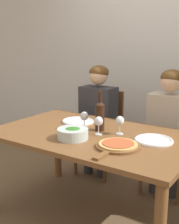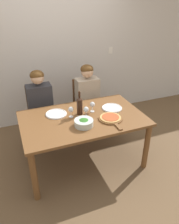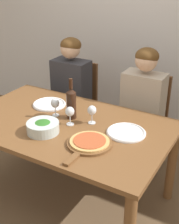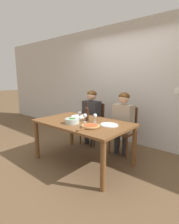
# 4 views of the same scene
# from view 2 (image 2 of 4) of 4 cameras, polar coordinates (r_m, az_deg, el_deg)

# --- Properties ---
(ground_plane) EXTENTS (40.00, 40.00, 0.00)m
(ground_plane) POSITION_cam_2_polar(r_m,az_deg,el_deg) (3.38, -1.58, -12.44)
(ground_plane) COLOR brown
(back_wall) EXTENTS (10.00, 0.06, 2.70)m
(back_wall) POSITION_cam_2_polar(r_m,az_deg,el_deg) (4.05, -9.22, 15.80)
(back_wall) COLOR silver
(back_wall) RESTS_ON ground
(dining_table) EXTENTS (1.65, 1.02, 0.75)m
(dining_table) POSITION_cam_2_polar(r_m,az_deg,el_deg) (3.00, -1.74, -3.03)
(dining_table) COLOR brown
(dining_table) RESTS_ON ground
(chair_left) EXTENTS (0.42, 0.42, 0.93)m
(chair_left) POSITION_cam_2_polar(r_m,az_deg,el_deg) (3.71, -12.69, 0.22)
(chair_left) COLOR brown
(chair_left) RESTS_ON ground
(chair_right) EXTENTS (0.42, 0.42, 0.93)m
(chair_right) POSITION_cam_2_polar(r_m,az_deg,el_deg) (3.88, -1.08, 2.26)
(chair_right) COLOR brown
(chair_right) RESTS_ON ground
(person_woman) EXTENTS (0.47, 0.51, 1.22)m
(person_woman) POSITION_cam_2_polar(r_m,az_deg,el_deg) (3.51, -12.77, 2.84)
(person_woman) COLOR #28282D
(person_woman) RESTS_ON ground
(person_man) EXTENTS (0.47, 0.51, 1.22)m
(person_man) POSITION_cam_2_polar(r_m,az_deg,el_deg) (3.69, -0.49, 4.87)
(person_man) COLOR #28282D
(person_man) RESTS_ON ground
(wine_bottle) EXTENTS (0.08, 0.08, 0.34)m
(wine_bottle) POSITION_cam_2_polar(r_m,az_deg,el_deg) (2.97, -2.60, 1.75)
(wine_bottle) COLOR black
(wine_bottle) RESTS_ON dining_table
(broccoli_bowl) EXTENTS (0.24, 0.24, 0.09)m
(broccoli_bowl) POSITION_cam_2_polar(r_m,az_deg,el_deg) (2.74, -1.50, -2.82)
(broccoli_bowl) COLOR silver
(broccoli_bowl) RESTS_ON dining_table
(dinner_plate_left) EXTENTS (0.29, 0.29, 0.02)m
(dinner_plate_left) POSITION_cam_2_polar(r_m,az_deg,el_deg) (3.05, -8.70, -0.47)
(dinner_plate_left) COLOR white
(dinner_plate_left) RESTS_ON dining_table
(dinner_plate_right) EXTENTS (0.29, 0.29, 0.02)m
(dinner_plate_right) POSITION_cam_2_polar(r_m,az_deg,el_deg) (3.19, 5.88, 1.09)
(dinner_plate_right) COLOR white
(dinner_plate_right) RESTS_ON dining_table
(pizza_on_board) EXTENTS (0.32, 0.46, 0.04)m
(pizza_on_board) POSITION_cam_2_polar(r_m,az_deg,el_deg) (2.91, 5.55, -1.64)
(pizza_on_board) COLOR brown
(pizza_on_board) RESTS_ON dining_table
(wine_glass_left) EXTENTS (0.07, 0.07, 0.15)m
(wine_glass_left) POSITION_cam_2_polar(r_m,az_deg,el_deg) (2.92, -4.89, 0.51)
(wine_glass_left) COLOR silver
(wine_glass_left) RESTS_ON dining_table
(wine_glass_right) EXTENTS (0.07, 0.07, 0.15)m
(wine_glass_right) POSITION_cam_2_polar(r_m,az_deg,el_deg) (3.04, 0.76, 1.86)
(wine_glass_right) COLOR silver
(wine_glass_right) RESTS_ON dining_table
(wine_glass_centre) EXTENTS (0.07, 0.07, 0.15)m
(wine_glass_centre) POSITION_cam_2_polar(r_m,az_deg,el_deg) (2.91, -0.92, 0.57)
(wine_glass_centre) COLOR silver
(wine_glass_centre) RESTS_ON dining_table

